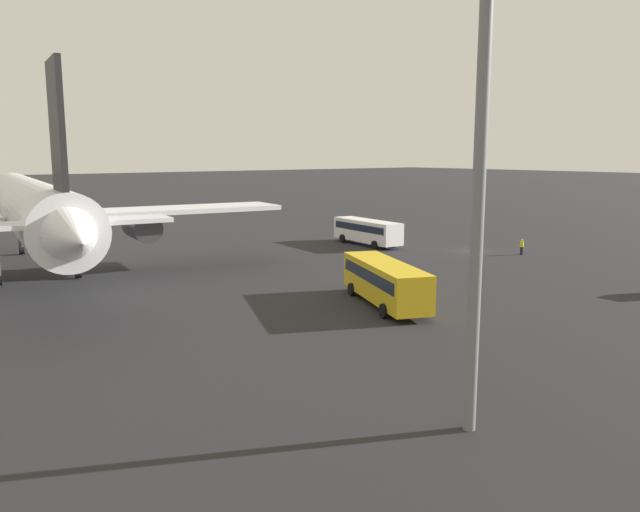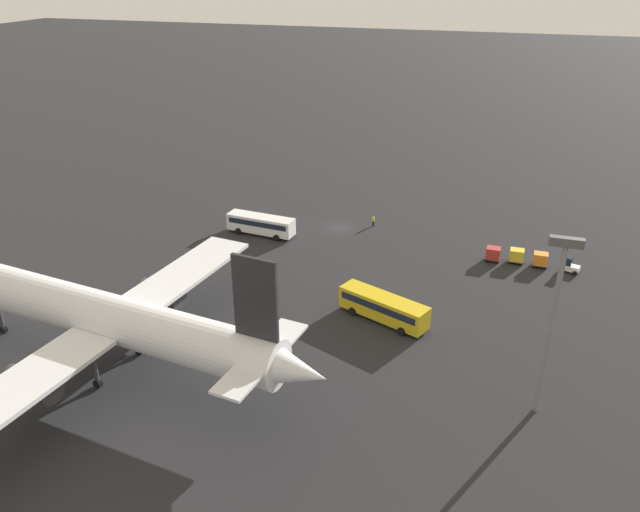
{
  "view_description": "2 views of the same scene",
  "coord_description": "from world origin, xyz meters",
  "views": [
    {
      "loc": [
        -45.02,
        56.28,
        10.98
      ],
      "look_at": [
        -2.96,
        23.98,
        2.21
      ],
      "focal_mm": 35.0,
      "sensor_mm": 36.0,
      "label": 1
    },
    {
      "loc": [
        -24.52,
        88.12,
        38.9
      ],
      "look_at": [
        -3.28,
        20.48,
        4.79
      ],
      "focal_mm": 35.0,
      "sensor_mm": 36.0,
      "label": 2
    }
  ],
  "objects": [
    {
      "name": "worker_person",
      "position": [
        -5.1,
        -2.19,
        0.87
      ],
      "size": [
        0.38,
        0.38,
        1.74
      ],
      "color": "#1E1E2D",
      "rests_on": "ground"
    },
    {
      "name": "shuttle_bus_far",
      "position": [
        -12.66,
        25.46,
        1.88
      ],
      "size": [
        11.4,
        6.77,
        3.12
      ],
      "rotation": [
        0.0,
        0.0,
        -0.39
      ],
      "color": "gold",
      "rests_on": "ground"
    },
    {
      "name": "light_pole",
      "position": [
        -29.95,
        37.14,
        10.99
      ],
      "size": [
        2.8,
        0.7,
        17.97
      ],
      "color": "slate",
      "rests_on": "ground"
    },
    {
      "name": "ground_plane",
      "position": [
        0.0,
        0.0,
        0.0
      ],
      "size": [
        600.0,
        600.0,
        0.0
      ],
      "primitive_type": "plane",
      "color": "#232326"
    },
    {
      "name": "airplane",
      "position": [
        12.91,
        43.23,
        6.2
      ],
      "size": [
        51.04,
        44.2,
        16.49
      ],
      "rotation": [
        0.0,
        0.0,
        -0.13
      ],
      "color": "silver",
      "rests_on": "ground"
    },
    {
      "name": "shuttle_bus_near",
      "position": [
        10.74,
        6.26,
        1.81
      ],
      "size": [
        10.85,
        3.74,
        3.0
      ],
      "rotation": [
        0.0,
        0.0,
        -0.09
      ],
      "color": "white",
      "rests_on": "ground"
    }
  ]
}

